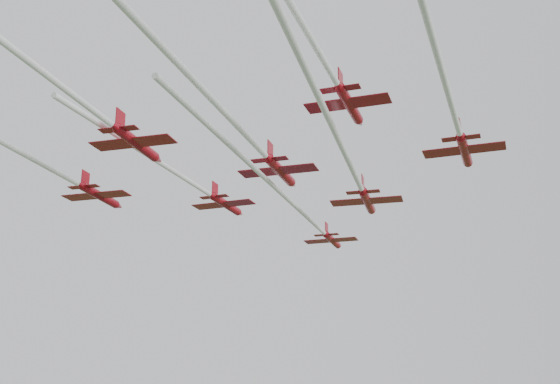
{
  "coord_description": "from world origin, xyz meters",
  "views": [
    {
      "loc": [
        -7.18,
        -85.97,
        24.46
      ],
      "look_at": [
        -3.75,
        -0.56,
        51.12
      ],
      "focal_mm": 45.0,
      "sensor_mm": 36.0,
      "label": 1
    }
  ],
  "objects_px": {
    "jet_row2_right": "(347,157)",
    "jet_row3_mid": "(241,130)",
    "jet_row3_left": "(14,149)",
    "jet_row4_left": "(70,93)",
    "jet_lead": "(300,211)",
    "jet_row2_left": "(197,186)",
    "jet_row3_right": "(445,84)",
    "jet_row4_right": "(310,37)"
  },
  "relations": [
    {
      "from": "jet_row2_right",
      "to": "jet_row3_mid",
      "type": "distance_m",
      "value": 13.85
    },
    {
      "from": "jet_lead",
      "to": "jet_row2_right",
      "type": "relative_size",
      "value": 0.93
    },
    {
      "from": "jet_lead",
      "to": "jet_row3_mid",
      "type": "xyz_separation_m",
      "value": [
        -7.56,
        -24.59,
        1.33
      ]
    },
    {
      "from": "jet_row2_left",
      "to": "jet_row3_left",
      "type": "xyz_separation_m",
      "value": [
        -17.48,
        -19.45,
        -2.37
      ]
    },
    {
      "from": "jet_row2_right",
      "to": "jet_row3_mid",
      "type": "height_order",
      "value": "jet_row2_right"
    },
    {
      "from": "jet_row3_mid",
      "to": "jet_row4_left",
      "type": "distance_m",
      "value": 16.65
    },
    {
      "from": "jet_row3_left",
      "to": "jet_row4_left",
      "type": "distance_m",
      "value": 13.4
    },
    {
      "from": "jet_row3_mid",
      "to": "jet_row2_right",
      "type": "bearing_deg",
      "value": 52.89
    },
    {
      "from": "jet_row2_left",
      "to": "jet_row3_right",
      "type": "relative_size",
      "value": 0.68
    },
    {
      "from": "jet_lead",
      "to": "jet_row2_right",
      "type": "height_order",
      "value": "jet_row2_right"
    },
    {
      "from": "jet_row2_left",
      "to": "jet_row2_right",
      "type": "bearing_deg",
      "value": -20.12
    },
    {
      "from": "jet_row2_left",
      "to": "jet_row2_right",
      "type": "xyz_separation_m",
      "value": [
        17.75,
        -16.3,
        -1.65
      ]
    },
    {
      "from": "jet_row3_right",
      "to": "jet_row4_right",
      "type": "distance_m",
      "value": 14.21
    },
    {
      "from": "jet_row2_left",
      "to": "jet_lead",
      "type": "bearing_deg",
      "value": 25.26
    },
    {
      "from": "jet_row2_right",
      "to": "jet_lead",
      "type": "bearing_deg",
      "value": 119.74
    },
    {
      "from": "jet_row2_left",
      "to": "jet_row3_left",
      "type": "distance_m",
      "value": 26.26
    },
    {
      "from": "jet_lead",
      "to": "jet_row4_right",
      "type": "distance_m",
      "value": 40.08
    },
    {
      "from": "jet_row2_right",
      "to": "jet_row4_right",
      "type": "relative_size",
      "value": 1.27
    },
    {
      "from": "jet_row3_left",
      "to": "jet_row4_left",
      "type": "height_order",
      "value": "jet_row4_left"
    },
    {
      "from": "jet_row4_left",
      "to": "jet_row4_right",
      "type": "xyz_separation_m",
      "value": [
        21.14,
        -9.29,
        0.85
      ]
    },
    {
      "from": "jet_row3_right",
      "to": "jet_row4_left",
      "type": "distance_m",
      "value": 33.88
    },
    {
      "from": "jet_row4_left",
      "to": "jet_row2_right",
      "type": "bearing_deg",
      "value": 44.79
    },
    {
      "from": "jet_row4_left",
      "to": "jet_row3_mid",
      "type": "bearing_deg",
      "value": 39.31
    },
    {
      "from": "jet_row3_right",
      "to": "jet_row2_left",
      "type": "bearing_deg",
      "value": 148.46
    },
    {
      "from": "jet_row2_right",
      "to": "jet_row4_left",
      "type": "bearing_deg",
      "value": -136.81
    },
    {
      "from": "jet_row2_right",
      "to": "jet_row2_left",
      "type": "bearing_deg",
      "value": 153.87
    },
    {
      "from": "jet_row2_left",
      "to": "jet_row3_mid",
      "type": "xyz_separation_m",
      "value": [
        6.18,
        -23.91,
        -1.72
      ]
    },
    {
      "from": "jet_row3_left",
      "to": "jet_row3_right",
      "type": "height_order",
      "value": "jet_row3_right"
    },
    {
      "from": "jet_row3_mid",
      "to": "jet_row3_right",
      "type": "bearing_deg",
      "value": -6.25
    },
    {
      "from": "jet_row2_left",
      "to": "jet_row4_left",
      "type": "relative_size",
      "value": 0.78
    },
    {
      "from": "jet_row2_right",
      "to": "jet_row3_mid",
      "type": "bearing_deg",
      "value": -130.23
    },
    {
      "from": "jet_row2_right",
      "to": "jet_row3_right",
      "type": "distance_m",
      "value": 17.79
    },
    {
      "from": "jet_row3_mid",
      "to": "jet_row2_left",
      "type": "bearing_deg",
      "value": 124.04
    },
    {
      "from": "jet_row3_left",
      "to": "jet_row4_right",
      "type": "bearing_deg",
      "value": -15.82
    },
    {
      "from": "jet_row2_right",
      "to": "jet_row4_right",
      "type": "distance_m",
      "value": 23.75
    },
    {
      "from": "jet_row3_mid",
      "to": "jet_row3_right",
      "type": "xyz_separation_m",
      "value": [
        18.27,
        -8.83,
        1.11
      ]
    },
    {
      "from": "jet_row3_mid",
      "to": "jet_row3_right",
      "type": "height_order",
      "value": "jet_row3_right"
    },
    {
      "from": "jet_row3_mid",
      "to": "jet_row4_left",
      "type": "height_order",
      "value": "jet_row4_left"
    },
    {
      "from": "jet_row4_left",
      "to": "jet_row3_left",
      "type": "bearing_deg",
      "value": 145.91
    },
    {
      "from": "jet_row3_left",
      "to": "jet_row3_right",
      "type": "bearing_deg",
      "value": 0.61
    },
    {
      "from": "jet_row2_left",
      "to": "jet_row3_mid",
      "type": "height_order",
      "value": "jet_row2_left"
    },
    {
      "from": "jet_row3_left",
      "to": "jet_lead",
      "type": "bearing_deg",
      "value": 51.01
    }
  ]
}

